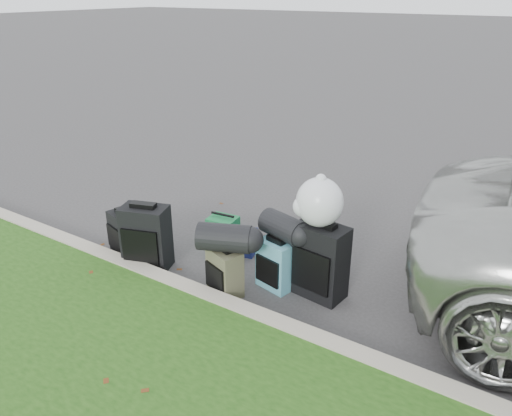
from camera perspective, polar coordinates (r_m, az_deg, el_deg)
The scene contains 12 objects.
ground at distance 5.75m, azimuth -0.26°, elevation -5.91°, with size 120.00×120.00×0.00m, color #383535.
curb at distance 5.03m, azimuth -6.63°, elevation -9.87°, with size 120.00×0.18×0.15m, color #9E937F.
suitcase_small_black at distance 5.99m, azimuth -14.82°, elevation -2.83°, with size 0.40×0.22×0.50m, color black.
suitcase_large_black_left at distance 5.59m, azimuth -12.42°, elevation -3.30°, with size 0.50×0.30×0.72m, color black.
suitcase_olive at distance 5.05m, azimuth -3.57°, elevation -7.31°, with size 0.36×0.22×0.49m, color #3E3D2A.
suitcase_teal at distance 5.14m, azimuth 2.24°, elevation -6.50°, with size 0.37×0.22×0.52m, color teal.
suitcase_large_black_right at distance 5.00m, azimuth 7.34°, elevation -6.03°, with size 0.51×0.31×0.77m, color black.
tote_green at distance 5.97m, azimuth -3.78°, elevation -2.74°, with size 0.33×0.26×0.37m, color #186F39.
tote_navy at distance 5.82m, azimuth -1.42°, elevation -3.84°, with size 0.28×0.22×0.30m, color navy.
duffel_left at distance 4.86m, azimuth -3.64°, elevation -3.41°, with size 0.28×0.28×0.52m, color black.
duffel_right at distance 5.02m, azimuth 3.13°, elevation -2.18°, with size 0.26×0.26×0.47m, color black.
trash_bag at distance 4.76m, azimuth 7.28°, elevation 0.67°, with size 0.46×0.46×0.46m, color silver.
Camera 1 is at (2.75, -4.17, 2.86)m, focal length 35.00 mm.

